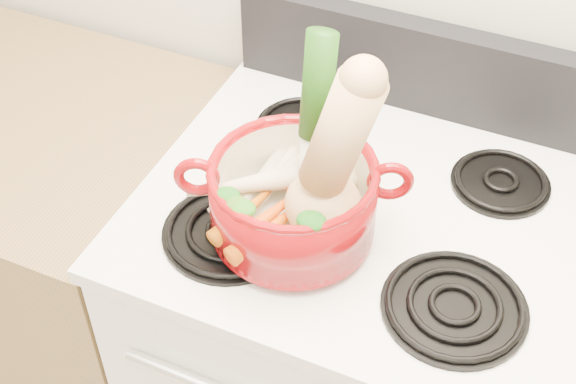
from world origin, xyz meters
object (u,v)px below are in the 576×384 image
at_px(dutch_oven, 293,199).
at_px(squash, 325,157).
at_px(stove_body, 355,367).
at_px(leek, 314,123).

height_order(dutch_oven, squash, squash).
bearing_deg(dutch_oven, stove_body, 29.54).
height_order(stove_body, squash, squash).
height_order(stove_body, leek, leek).
distance_m(stove_body, squash, 0.70).
bearing_deg(squash, dutch_oven, 169.29).
distance_m(stove_body, leek, 0.70).
bearing_deg(leek, squash, -55.22).
bearing_deg(leek, stove_body, 38.41).
relative_size(stove_body, squash, 2.98).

